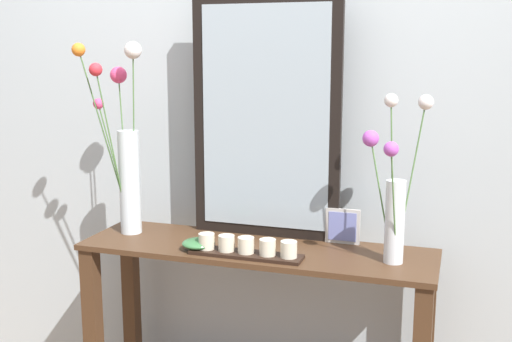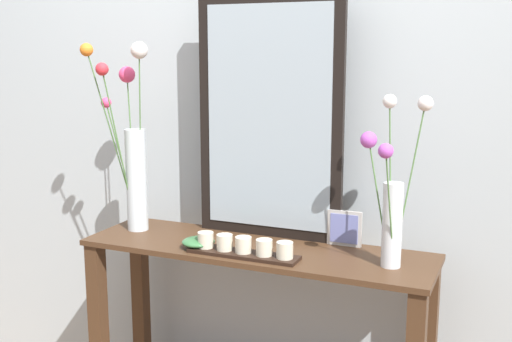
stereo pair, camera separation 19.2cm
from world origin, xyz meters
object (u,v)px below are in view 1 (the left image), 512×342
object	(u,v)px
tall_vase_left	(126,155)
console_table	(256,334)
vase_right	(394,194)
candle_tray	(247,248)
mirror_leaning	(266,118)
picture_frame_small	(343,226)
decorative_bowl	(199,244)

from	to	relation	value
tall_vase_left	console_table	bearing A→B (deg)	-2.00
vase_right	candle_tray	distance (m)	0.53
tall_vase_left	mirror_leaning	bearing A→B (deg)	14.58
candle_tray	picture_frame_small	distance (m)	0.38
mirror_leaning	decorative_bowl	world-z (taller)	mirror_leaning
candle_tray	mirror_leaning	bearing A→B (deg)	93.34
decorative_bowl	mirror_leaning	bearing A→B (deg)	55.57
vase_right	candle_tray	xyz separation A→B (m)	(-0.48, -0.09, -0.20)
tall_vase_left	decorative_bowl	world-z (taller)	tall_vase_left
mirror_leaning	picture_frame_small	xyz separation A→B (m)	(0.30, -0.01, -0.38)
console_table	vase_right	xyz separation A→B (m)	(0.48, -0.01, 0.57)
mirror_leaning	vase_right	xyz separation A→B (m)	(0.49, -0.17, -0.22)
tall_vase_left	picture_frame_small	distance (m)	0.85
picture_frame_small	decorative_bowl	xyz separation A→B (m)	(-0.47, -0.24, -0.04)
picture_frame_small	candle_tray	bearing A→B (deg)	-138.57
picture_frame_small	vase_right	bearing A→B (deg)	-38.54
console_table	decorative_bowl	distance (m)	0.41
mirror_leaning	vase_right	bearing A→B (deg)	-18.66
console_table	decorative_bowl	bearing A→B (deg)	-152.22
vase_right	console_table	bearing A→B (deg)	178.25
mirror_leaning	candle_tray	world-z (taller)	mirror_leaning
mirror_leaning	vase_right	distance (m)	0.56
candle_tray	picture_frame_small	size ratio (longest dim) A/B	3.04
tall_vase_left	candle_tray	world-z (taller)	tall_vase_left
console_table	candle_tray	size ratio (longest dim) A/B	3.24
console_table	picture_frame_small	xyz separation A→B (m)	(0.29, 0.14, 0.40)
console_table	picture_frame_small	size ratio (longest dim) A/B	9.84
vase_right	mirror_leaning	bearing A→B (deg)	161.34
mirror_leaning	decorative_bowl	xyz separation A→B (m)	(-0.17, -0.25, -0.42)
mirror_leaning	candle_tray	bearing A→B (deg)	-86.66
decorative_bowl	candle_tray	bearing A→B (deg)	-4.26
tall_vase_left	picture_frame_small	bearing A→B (deg)	8.53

